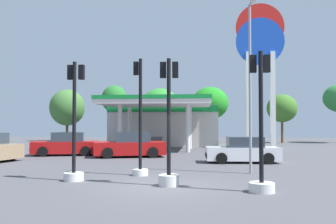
% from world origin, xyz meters
% --- Properties ---
extents(ground_plane, '(90.00, 90.00, 0.00)m').
position_xyz_m(ground_plane, '(0.00, 0.00, 0.00)').
color(ground_plane, '#47474C').
rests_on(ground_plane, ground).
extents(gas_station, '(10.45, 12.58, 4.34)m').
position_xyz_m(gas_station, '(-2.35, 22.42, 2.26)').
color(gas_station, beige).
rests_on(gas_station, ground).
extents(station_pole_sign, '(4.25, 0.56, 12.93)m').
position_xyz_m(station_pole_sign, '(6.55, 19.84, 8.29)').
color(station_pole_sign, white).
rests_on(station_pole_sign, ground).
extents(car_0, '(4.78, 2.99, 1.60)m').
position_xyz_m(car_0, '(-7.95, 11.52, 0.72)').
color(car_0, black).
rests_on(car_0, ground).
extents(car_2, '(4.95, 3.07, 1.65)m').
position_xyz_m(car_2, '(-3.28, 10.70, 0.75)').
color(car_2, black).
rests_on(car_2, ground).
extents(car_3, '(4.16, 2.06, 1.46)m').
position_xyz_m(car_3, '(3.73, 8.00, 0.66)').
color(car_3, black).
rests_on(car_3, ground).
extents(traffic_signal_0, '(0.66, 0.69, 4.96)m').
position_xyz_m(traffic_signal_0, '(-1.15, 2.48, 1.71)').
color(traffic_signal_0, silver).
rests_on(traffic_signal_0, ground).
extents(traffic_signal_1, '(0.82, 0.82, 4.53)m').
position_xyz_m(traffic_signal_1, '(3.40, -0.81, 1.43)').
color(traffic_signal_1, silver).
rests_on(traffic_signal_1, ground).
extents(traffic_signal_2, '(0.75, 0.75, 4.58)m').
position_xyz_m(traffic_signal_2, '(-3.40, 0.81, 1.58)').
color(traffic_signal_2, silver).
rests_on(traffic_signal_2, ground).
extents(traffic_signal_3, '(0.72, 0.72, 4.50)m').
position_xyz_m(traffic_signal_3, '(0.34, 0.05, 1.46)').
color(traffic_signal_3, silver).
rests_on(traffic_signal_3, ground).
extents(tree_0, '(4.30, 4.30, 6.45)m').
position_xyz_m(tree_0, '(-15.42, 30.62, 4.18)').
color(tree_0, brown).
rests_on(tree_0, ground).
extents(tree_1, '(2.98, 2.98, 6.65)m').
position_xyz_m(tree_1, '(-8.86, 28.34, 5.01)').
color(tree_1, brown).
rests_on(tree_1, ground).
extents(tree_2, '(4.66, 4.66, 6.42)m').
position_xyz_m(tree_2, '(-3.70, 30.14, 4.26)').
color(tree_2, brown).
rests_on(tree_2, ground).
extents(tree_3, '(4.28, 4.28, 6.50)m').
position_xyz_m(tree_3, '(2.25, 29.73, 4.57)').
color(tree_3, brown).
rests_on(tree_3, ground).
extents(tree_4, '(3.41, 3.41, 5.55)m').
position_xyz_m(tree_4, '(10.42, 29.52, 3.93)').
color(tree_4, brown).
rests_on(tree_4, ground).
extents(corner_streetlamp, '(0.24, 1.48, 7.49)m').
position_xyz_m(corner_streetlamp, '(3.61, 3.31, 4.46)').
color(corner_streetlamp, gray).
rests_on(corner_streetlamp, ground).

